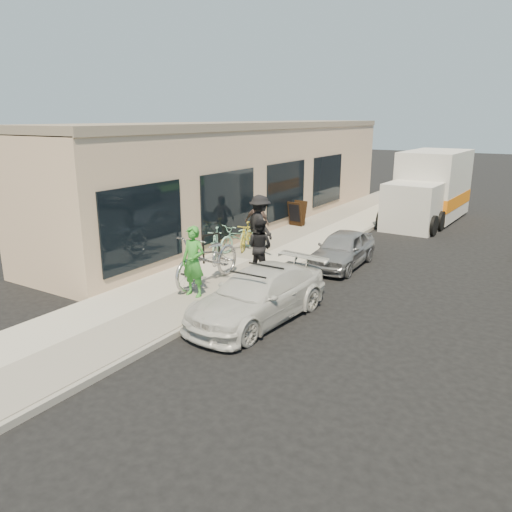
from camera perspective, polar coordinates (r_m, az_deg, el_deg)
The scene contains 17 objects.
ground at distance 12.11m, azimuth -0.36°, elevation -5.80°, with size 120.00×120.00×0.00m, color black.
sidewalk at distance 15.50m, azimuth -0.68°, elevation -0.67°, with size 3.00×34.00×0.15m, color #A7A296.
curb at distance 14.76m, azimuth 4.40°, elevation -1.60°, with size 0.12×34.00×0.13m, color gray.
storefront at distance 20.96m, azimuth -0.80°, elevation 9.32°, with size 3.60×20.00×4.22m.
bike_rack at distance 15.16m, azimuth -5.13°, elevation 1.28°, with size 0.25×0.60×0.89m.
sandwich_board at distance 20.34m, azimuth 4.70°, elevation 4.88°, with size 0.65×0.65×0.98m.
sedan_white at distance 11.20m, azimuth 0.27°, elevation -4.49°, with size 1.98×4.10×1.19m.
sedan_silver at distance 15.40m, azimuth 9.85°, elevation 0.79°, with size 1.28×3.19×1.09m, color gray.
moving_truck at distance 23.20m, azimuth 19.22°, elevation 7.09°, with size 2.50×6.18×3.00m.
tandem_bike at distance 13.18m, azimuth -5.46°, elevation -0.29°, with size 0.90×2.58×1.36m, color #A9A9AB.
woman_rider at distance 12.24m, azimuth -7.17°, elevation -0.63°, with size 0.64×0.42×1.75m, color #328A2E.
man_standing at distance 13.89m, azimuth 0.42°, elevation 1.09°, with size 0.77×0.60×1.58m, color black.
cruiser_bike_a at distance 15.79m, azimuth -4.57°, elevation 1.55°, with size 0.42×1.50×0.90m, color #8ACEB4.
cruiser_bike_b at distance 16.50m, azimuth -2.03°, elevation 2.19°, with size 0.59×1.70×0.89m, color #8ACEB4.
cruiser_bike_c at distance 16.61m, azimuth -1.13°, elevation 2.29°, with size 0.42×1.48×0.89m, color gold.
bystander_a at distance 15.87m, azimuth 0.45°, elevation 3.56°, with size 1.24×0.71×1.92m, color black.
bystander_b at distance 16.95m, azimuth 0.08°, elevation 3.83°, with size 0.95×0.40×1.62m, color brown.
Camera 1 is at (6.04, -9.52, 4.42)m, focal length 35.00 mm.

